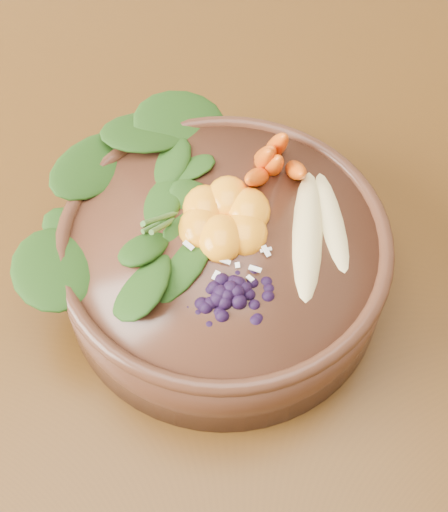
{
  "coord_description": "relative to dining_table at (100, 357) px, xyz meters",
  "views": [
    {
      "loc": [
        0.13,
        -0.31,
        1.29
      ],
      "look_at": [
        0.12,
        0.03,
        0.8
      ],
      "focal_mm": 50.0,
      "sensor_mm": 36.0,
      "label": 1
    }
  ],
  "objects": [
    {
      "name": "banana_halves",
      "position": [
        0.2,
        0.04,
        0.18
      ],
      "size": [
        0.06,
        0.16,
        0.03
      ],
      "rotation": [
        0.0,
        0.0,
        0.1
      ],
      "color": "#E0CC84",
      "rests_on": "stoneware_bowl"
    },
    {
      "name": "dining_table",
      "position": [
        0.0,
        0.0,
        0.0
      ],
      "size": [
        1.6,
        0.9,
        0.75
      ],
      "color": "#331C0C",
      "rests_on": "ground"
    },
    {
      "name": "coconut_flakes",
      "position": [
        0.12,
        0.01,
        0.17
      ],
      "size": [
        0.09,
        0.07,
        0.01
      ],
      "primitive_type": null,
      "rotation": [
        0.0,
        0.0,
        0.1
      ],
      "color": "white",
      "rests_on": "stoneware_bowl"
    },
    {
      "name": "carrot_cluster",
      "position": [
        0.16,
        0.1,
        0.2
      ],
      "size": [
        0.06,
        0.06,
        0.08
      ],
      "primitive_type": null,
      "rotation": [
        0.0,
        0.0,
        0.1
      ],
      "color": "#E3590F",
      "rests_on": "stoneware_bowl"
    },
    {
      "name": "stoneware_bowl",
      "position": [
        0.12,
        0.03,
        0.13
      ],
      "size": [
        0.3,
        0.3,
        0.07
      ],
      "primitive_type": "cylinder",
      "rotation": [
        0.0,
        0.0,
        0.1
      ],
      "color": "#4F2B1A",
      "rests_on": "dining_table"
    },
    {
      "name": "kale_heap",
      "position": [
        0.07,
        0.08,
        0.19
      ],
      "size": [
        0.19,
        0.18,
        0.04
      ],
      "primitive_type": null,
      "rotation": [
        0.0,
        0.0,
        0.1
      ],
      "color": "#204511",
      "rests_on": "stoneware_bowl"
    },
    {
      "name": "blueberry_pile",
      "position": [
        0.13,
        -0.03,
        0.19
      ],
      "size": [
        0.13,
        0.11,
        0.04
      ],
      "primitive_type": null,
      "rotation": [
        0.0,
        0.0,
        0.1
      ],
      "color": "black",
      "rests_on": "stoneware_bowl"
    },
    {
      "name": "mandarin_cluster",
      "position": [
        0.12,
        0.04,
        0.18
      ],
      "size": [
        0.09,
        0.09,
        0.03
      ],
      "primitive_type": null,
      "rotation": [
        0.0,
        0.0,
        0.1
      ],
      "color": "orange",
      "rests_on": "stoneware_bowl"
    }
  ]
}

